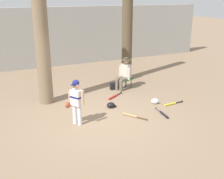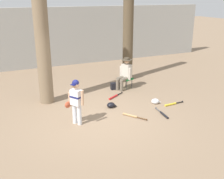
% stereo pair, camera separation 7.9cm
% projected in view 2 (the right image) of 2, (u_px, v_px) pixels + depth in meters
% --- Properties ---
extents(ground_plane, '(60.00, 60.00, 0.00)m').
position_uv_depth(ground_plane, '(101.00, 120.00, 8.02)').
color(ground_plane, '#897056').
extents(concrete_back_wall, '(18.00, 0.36, 2.89)m').
position_uv_depth(concrete_back_wall, '(46.00, 38.00, 13.55)').
color(concrete_back_wall, '#9E9E99').
rests_on(concrete_back_wall, ground).
extents(tree_near_player, '(0.61, 0.61, 5.90)m').
position_uv_depth(tree_near_player, '(41.00, 22.00, 8.53)').
color(tree_near_player, '#7F6B51').
rests_on(tree_near_player, ground).
extents(tree_behind_spectator, '(0.72, 0.72, 5.48)m').
position_uv_depth(tree_behind_spectator, '(128.00, 23.00, 11.21)').
color(tree_behind_spectator, brown).
rests_on(tree_behind_spectator, ground).
extents(young_ballplayer, '(0.50, 0.53, 1.31)m').
position_uv_depth(young_ballplayer, '(76.00, 99.00, 7.58)').
color(young_ballplayer, white).
rests_on(young_ballplayer, ground).
extents(folding_stool, '(0.52, 0.52, 0.41)m').
position_uv_depth(folding_stool, '(126.00, 79.00, 10.66)').
color(folding_stool, '#196B2D').
rests_on(folding_stool, ground).
extents(seated_spectator, '(0.67, 0.55, 1.20)m').
position_uv_depth(seated_spectator, '(125.00, 73.00, 10.51)').
color(seated_spectator, '#6B6051').
rests_on(seated_spectator, ground).
extents(handbag_beside_stool, '(0.36, 0.22, 0.26)m').
position_uv_depth(handbag_beside_stool, '(115.00, 86.00, 10.61)').
color(handbag_beside_stool, black).
rests_on(handbag_beside_stool, ground).
extents(bat_red_barrel, '(0.73, 0.48, 0.07)m').
position_uv_depth(bat_red_barrel, '(114.00, 97.00, 9.79)').
color(bat_red_barrel, red).
rests_on(bat_red_barrel, ground).
extents(bat_black_composite, '(0.15, 0.79, 0.07)m').
position_uv_depth(bat_black_composite, '(163.00, 114.00, 8.36)').
color(bat_black_composite, black).
rests_on(bat_black_composite, ground).
extents(bat_wood_tan, '(0.48, 0.71, 0.07)m').
position_uv_depth(bat_wood_tan, '(132.00, 116.00, 8.24)').
color(bat_wood_tan, tan).
rests_on(bat_wood_tan, ground).
extents(bat_yellow_trainer, '(0.76, 0.11, 0.07)m').
position_uv_depth(bat_yellow_trainer, '(172.00, 104.00, 9.13)').
color(bat_yellow_trainer, yellow).
rests_on(bat_yellow_trainer, ground).
extents(batting_helmet_black, '(0.31, 0.24, 0.18)m').
position_uv_depth(batting_helmet_black, '(111.00, 105.00, 8.91)').
color(batting_helmet_black, black).
rests_on(batting_helmet_black, ground).
extents(batting_helmet_white, '(0.31, 0.24, 0.18)m').
position_uv_depth(batting_helmet_white, '(155.00, 101.00, 9.23)').
color(batting_helmet_white, silver).
rests_on(batting_helmet_white, ground).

